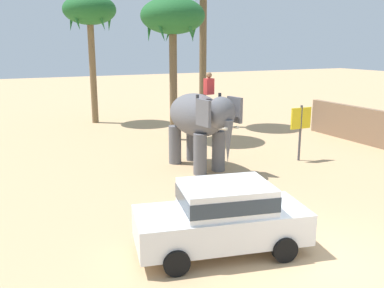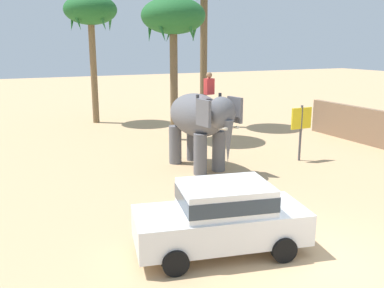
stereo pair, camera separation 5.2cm
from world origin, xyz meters
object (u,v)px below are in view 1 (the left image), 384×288
object	(u,v)px
elephant_with_mahout	(200,120)
signboard_yellow	(301,122)
palm_tree_near_hut	(173,19)
palm_tree_behind_elephant	(90,13)
car_sedan_foreground	(223,215)

from	to	relation	value
elephant_with_mahout	signboard_yellow	xyz separation A→B (m)	(4.39, -0.82, -0.30)
palm_tree_near_hut	palm_tree_behind_elephant	bearing A→B (deg)	111.33
car_sedan_foreground	palm_tree_behind_elephant	size ratio (longest dim) A/B	0.56
car_sedan_foreground	palm_tree_behind_elephant	bearing A→B (deg)	86.37
car_sedan_foreground	palm_tree_behind_elephant	world-z (taller)	palm_tree_behind_elephant
palm_tree_behind_elephant	signboard_yellow	size ratio (longest dim) A/B	3.26
elephant_with_mahout	signboard_yellow	world-z (taller)	elephant_with_mahout
elephant_with_mahout	palm_tree_behind_elephant	size ratio (longest dim) A/B	0.51
elephant_with_mahout	palm_tree_near_hut	world-z (taller)	palm_tree_near_hut
elephant_with_mahout	signboard_yellow	distance (m)	4.48
palm_tree_behind_elephant	signboard_yellow	bearing A→B (deg)	-65.42
palm_tree_behind_elephant	car_sedan_foreground	bearing A→B (deg)	-93.63
car_sedan_foreground	signboard_yellow	xyz separation A→B (m)	(7.02, 5.67, 0.76)
car_sedan_foreground	palm_tree_behind_elephant	xyz separation A→B (m)	(1.17, 18.46, 5.79)
signboard_yellow	palm_tree_near_hut	bearing A→B (deg)	117.95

